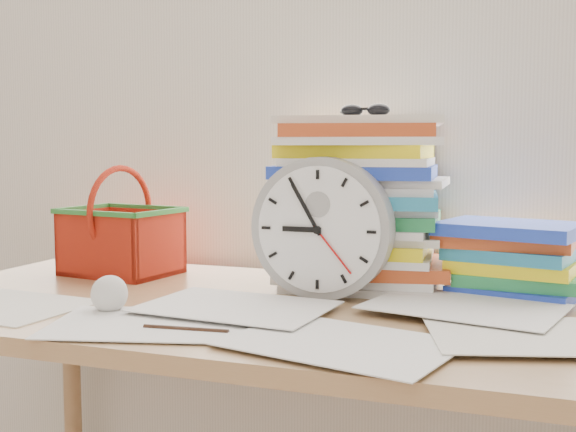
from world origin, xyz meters
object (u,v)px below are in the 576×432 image
at_px(clock, 322,228).
at_px(paper_stack, 359,202).
at_px(basket, 121,221).
at_px(desk, 262,343).
at_px(book_stack, 513,259).

bearing_deg(clock, paper_stack, 77.69).
height_order(paper_stack, basket, paper_stack).
distance_m(desk, book_stack, 0.50).
bearing_deg(basket, paper_stack, 13.83).
height_order(clock, book_stack, clock).
bearing_deg(book_stack, paper_stack, 178.30).
distance_m(desk, basket, 0.49).
bearing_deg(paper_stack, book_stack, -1.70).
height_order(book_stack, basket, basket).
xyz_separation_m(desk, clock, (0.09, 0.08, 0.21)).
bearing_deg(desk, book_stack, 27.30).
relative_size(desk, paper_stack, 4.07).
relative_size(paper_stack, clock, 1.29).
xyz_separation_m(paper_stack, book_stack, (0.30, -0.01, -0.10)).
relative_size(book_stack, basket, 1.17).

